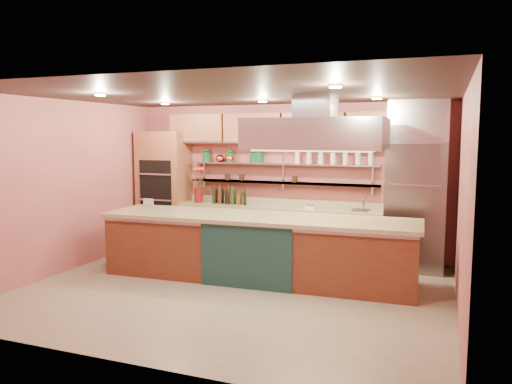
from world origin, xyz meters
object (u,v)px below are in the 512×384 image
at_px(island, 257,248).
at_px(flower_vase, 198,195).
at_px(green_canister, 259,157).
at_px(copper_kettle, 220,158).
at_px(refrigerator, 415,207).
at_px(kitchen_scale, 310,206).

height_order(island, flower_vase, flower_vase).
bearing_deg(green_canister, copper_kettle, 180.00).
relative_size(flower_vase, copper_kettle, 1.65).
distance_m(copper_kettle, green_canister, 0.81).
xyz_separation_m(refrigerator, copper_kettle, (-3.66, 0.23, 0.73)).
distance_m(island, flower_vase, 2.40).
bearing_deg(copper_kettle, refrigerator, -3.60).
bearing_deg(island, kitchen_scale, 70.99).
bearing_deg(green_canister, kitchen_scale, -11.68).
xyz_separation_m(island, green_canister, (-0.61, 1.72, 1.31)).
relative_size(island, copper_kettle, 27.42).
height_order(copper_kettle, green_canister, green_canister).
bearing_deg(flower_vase, island, -40.05).
height_order(flower_vase, green_canister, green_canister).
bearing_deg(refrigerator, island, -146.36).
height_order(island, green_canister, green_canister).
distance_m(flower_vase, kitchen_scale, 2.24).
bearing_deg(kitchen_scale, flower_vase, -157.18).
xyz_separation_m(kitchen_scale, copper_kettle, (-1.87, 0.22, 0.81)).
distance_m(island, copper_kettle, 2.57).
relative_size(refrigerator, copper_kettle, 12.05).
relative_size(flower_vase, kitchen_scale, 1.82).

